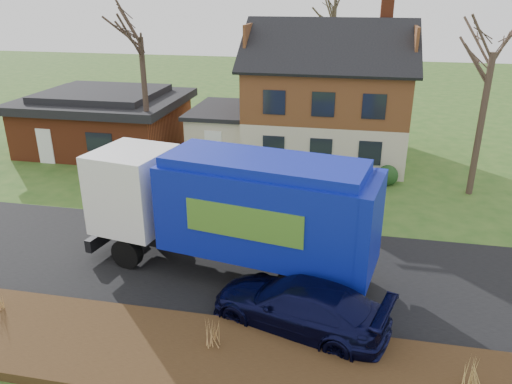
# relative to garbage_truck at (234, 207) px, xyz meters

# --- Properties ---
(ground) EXTENTS (120.00, 120.00, 0.00)m
(ground) POSITION_rel_garbage_truck_xyz_m (0.20, 0.45, -2.59)
(ground) COLOR #2B521B
(ground) RESTS_ON ground
(road) EXTENTS (80.00, 7.00, 0.02)m
(road) POSITION_rel_garbage_truck_xyz_m (0.20, 0.45, -2.58)
(road) COLOR black
(road) RESTS_ON ground
(mulch_verge) EXTENTS (80.00, 3.50, 0.30)m
(mulch_verge) POSITION_rel_garbage_truck_xyz_m (0.20, -4.85, -2.44)
(mulch_verge) COLOR #321F10
(mulch_verge) RESTS_ON ground
(main_house) EXTENTS (12.95, 8.95, 9.26)m
(main_house) POSITION_rel_garbage_truck_xyz_m (1.69, 14.35, 1.44)
(main_house) COLOR beige
(main_house) RESTS_ON ground
(ranch_house) EXTENTS (9.80, 8.20, 3.70)m
(ranch_house) POSITION_rel_garbage_truck_xyz_m (-11.80, 13.45, -0.78)
(ranch_house) COLOR brown
(ranch_house) RESTS_ON ground
(garbage_truck) EXTENTS (10.82, 4.62, 4.50)m
(garbage_truck) POSITION_rel_garbage_truck_xyz_m (0.00, 0.00, 0.00)
(garbage_truck) COLOR black
(garbage_truck) RESTS_ON ground
(silver_sedan) EXTENTS (4.35, 2.66, 1.35)m
(silver_sedan) POSITION_rel_garbage_truck_xyz_m (-3.67, 4.73, -1.91)
(silver_sedan) COLOR #B3B5BB
(silver_sedan) RESTS_ON ground
(navy_wagon) EXTENTS (5.85, 3.69, 1.58)m
(navy_wagon) POSITION_rel_garbage_truck_xyz_m (2.65, -2.78, -1.80)
(navy_wagon) COLOR black
(navy_wagon) RESTS_ON ground
(tree_front_west) EXTENTS (3.39, 3.39, 10.08)m
(tree_front_west) POSITION_rel_garbage_truck_xyz_m (-7.52, 10.24, 5.72)
(tree_front_west) COLOR #3A2C23
(tree_front_west) RESTS_ON ground
(tree_front_east) EXTENTS (3.57, 3.57, 9.91)m
(tree_front_east) POSITION_rel_garbage_truck_xyz_m (9.83, 9.67, 5.47)
(tree_front_east) COLOR #453429
(tree_front_east) RESTS_ON ground
(grass_clump_mid) EXTENTS (0.33, 0.28, 0.93)m
(grass_clump_mid) POSITION_rel_garbage_truck_xyz_m (0.42, -4.46, -1.82)
(grass_clump_mid) COLOR tan
(grass_clump_mid) RESTS_ON mulch_verge
(grass_clump_east) EXTENTS (0.35, 0.29, 0.87)m
(grass_clump_east) POSITION_rel_garbage_truck_xyz_m (7.29, -4.67, -1.86)
(grass_clump_east) COLOR tan
(grass_clump_east) RESTS_ON mulch_verge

